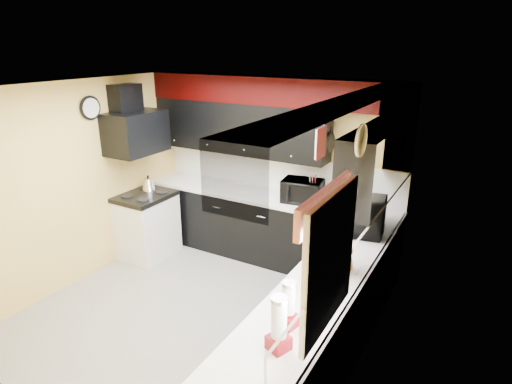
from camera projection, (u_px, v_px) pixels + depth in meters
ground at (202, 311)px, 4.90m from camera, size 3.60×3.60×0.00m
wall_back at (276, 168)px, 5.96m from camera, size 3.60×0.06×2.50m
wall_right at (367, 248)px, 3.64m from camera, size 0.06×3.60×2.50m
wall_left at (82, 183)px, 5.33m from camera, size 0.06×3.60×2.50m
ceiling at (192, 88)px, 4.07m from camera, size 3.60×3.60×0.06m
cab_back at (265, 228)px, 5.98m from camera, size 3.60×0.60×0.90m
cab_right at (316, 335)px, 3.80m from camera, size 0.60×3.00×0.90m
counter_back at (265, 197)px, 5.82m from camera, size 3.62×0.64×0.04m
counter_right at (319, 289)px, 3.65m from camera, size 0.64×3.02×0.04m
splash_back at (276, 172)px, 5.97m from camera, size 3.60×0.02×0.50m
splash_right at (365, 254)px, 3.67m from camera, size 0.02×3.60×0.50m
upper_back at (238, 128)px, 5.87m from camera, size 2.60×0.35×0.70m
upper_right at (380, 159)px, 4.28m from camera, size 0.35×1.80×0.70m
soffit_back at (271, 91)px, 5.46m from camera, size 3.60×0.36×0.35m
soffit_right at (349, 124)px, 3.22m from camera, size 0.36×3.24×0.35m
stove at (147, 227)px, 6.07m from camera, size 0.60×0.75×0.86m
cooktop at (145, 196)px, 5.92m from camera, size 0.62×0.77×0.06m
hood at (136, 133)px, 5.65m from camera, size 0.50×0.78×0.55m
hood_duct at (126, 100)px, 5.57m from camera, size 0.24×0.40×0.40m
window at (330, 261)px, 2.81m from camera, size 0.03×0.86×0.96m
valance at (326, 203)px, 2.71m from camera, size 0.04×0.88×0.20m
pan_top at (328, 122)px, 5.12m from camera, size 0.03×0.22×0.40m
pan_mid at (323, 145)px, 5.10m from camera, size 0.03×0.28×0.46m
pan_low at (331, 143)px, 5.32m from camera, size 0.03×0.24×0.42m
cut_board at (320, 143)px, 4.98m from camera, size 0.03×0.26×0.35m
baskets at (337, 246)px, 3.84m from camera, size 0.27×0.27×0.50m
clock at (90, 108)px, 5.22m from camera, size 0.03×0.30×0.30m
deco_plate at (361, 140)px, 3.04m from camera, size 0.03×0.24×0.24m
toaster_oven at (302, 191)px, 5.54m from camera, size 0.56×0.49×0.29m
microwave at (365, 216)px, 4.69m from camera, size 0.53×0.69×0.34m
utensil_crock at (312, 198)px, 5.47m from camera, size 0.16×0.16×0.16m
knife_block at (344, 202)px, 5.27m from camera, size 0.12×0.15×0.20m
kettle at (149, 184)px, 6.07m from camera, size 0.24×0.24×0.17m
dispenser_a at (288, 307)px, 3.08m from camera, size 0.14×0.14×0.33m
dispenser_b at (279, 326)px, 2.85m from camera, size 0.18×0.18×0.37m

